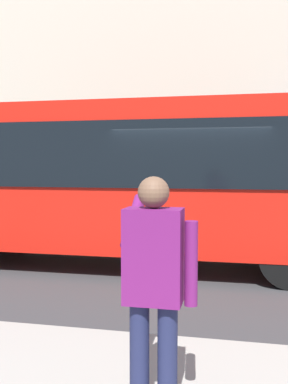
% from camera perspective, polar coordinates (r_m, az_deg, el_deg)
% --- Properties ---
extents(ground_plane, '(60.00, 60.00, 0.00)m').
position_cam_1_polar(ground_plane, '(8.20, 6.58, -10.05)').
color(ground_plane, '#38383A').
extents(building_facade_far, '(28.00, 1.55, 12.00)m').
position_cam_1_polar(building_facade_far, '(15.30, 9.50, 18.92)').
color(building_facade_far, beige).
rests_on(building_facade_far, ground_plane).
extents(red_bus, '(9.05, 2.54, 3.08)m').
position_cam_1_polar(red_bus, '(8.45, -2.97, 1.91)').
color(red_bus, red).
rests_on(red_bus, ground_plane).
extents(pedestrian_photographer, '(0.53, 0.52, 1.70)m').
position_cam_1_polar(pedestrian_photographer, '(3.10, 1.34, -11.15)').
color(pedestrian_photographer, '#1E2347').
rests_on(pedestrian_photographer, sidewalk_curb).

